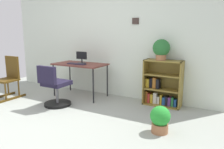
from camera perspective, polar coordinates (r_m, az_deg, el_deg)
ground_plane at (r=3.75m, az=-19.90°, el=-12.12°), size 6.24×6.24×0.00m
wall_back at (r=5.12m, az=-2.22°, el=7.95°), size 5.20×0.12×2.32m
desk at (r=4.93m, az=-8.17°, el=2.18°), size 1.14×0.63×0.74m
monitor at (r=4.94m, az=-7.77°, el=4.25°), size 0.27×0.19×0.26m
keyboard at (r=4.82m, az=-9.05°, el=2.71°), size 0.43×0.13×0.02m
office_chair at (r=4.43m, az=-14.44°, el=-3.57°), size 0.52×0.55×0.81m
rocking_chair at (r=5.32m, az=-24.85°, el=-0.60°), size 0.42×0.64×0.90m
bookshelf_low at (r=4.46m, az=12.70°, el=-2.72°), size 0.72×0.30×0.89m
potted_plant_on_shelf at (r=4.31m, az=12.50°, el=6.44°), size 0.32×0.32×0.39m
potted_plant_floor at (r=3.31m, az=12.21°, el=-11.04°), size 0.29×0.29×0.39m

